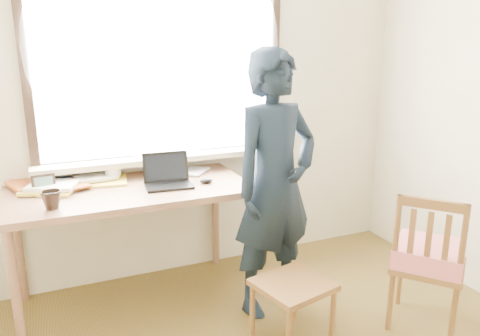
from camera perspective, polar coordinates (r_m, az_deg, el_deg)
name	(u,v)px	position (r m, az deg, el deg)	size (l,w,h in m)	color
room_shell	(324,71)	(1.82, 10.21, 11.61)	(3.52, 4.02, 2.61)	beige
desk	(130,200)	(3.15, -13.23, -3.83)	(1.54, 0.77, 0.82)	#8E6247
laptop	(168,178)	(3.13, -8.82, -1.17)	(0.32, 0.27, 0.21)	black
mug_white	(113,174)	(3.32, -15.22, -0.69)	(0.11, 0.11, 0.09)	white
mug_dark	(52,200)	(2.86, -21.99, -3.62)	(0.11, 0.11, 0.11)	black
mouse	(206,181)	(3.14, -4.16, -1.55)	(0.09, 0.06, 0.03)	black
desk_clutter	(96,179)	(3.31, -17.20, -1.26)	(0.87, 0.48, 0.05)	white
book_a	(54,186)	(3.28, -21.68, -2.02)	(0.18, 0.24, 0.02)	white
book_b	(184,170)	(3.44, -6.83, -0.30)	(0.16, 0.22, 0.02)	white
picture_frame	(44,185)	(3.17, -22.81, -1.89)	(0.14, 0.04, 0.11)	black
work_chair	(293,292)	(2.82, 6.46, -14.78)	(0.47, 0.45, 0.40)	brown
side_chair	(429,257)	(3.13, 22.02, -10.04)	(0.56, 0.57, 0.89)	brown
person	(275,185)	(2.99, 4.28, -2.06)	(0.63, 0.41, 1.71)	black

